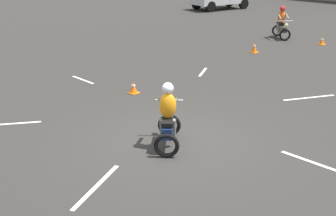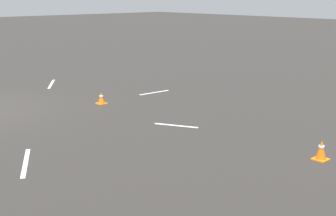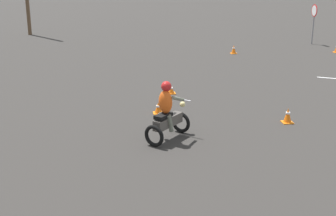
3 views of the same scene
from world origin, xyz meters
name	(u,v)px [view 3 (image 3 of 3)]	position (x,y,z in m)	size (l,w,h in m)	color
motorcycle_rider_background	(167,114)	(-5.18, 13.68, 0.73)	(1.44, 1.38, 1.66)	black
stop_sign	(314,16)	(9.12, 3.25, 1.63)	(0.70, 0.08, 2.30)	slate
traffic_cone_near_left	(234,50)	(6.79, 8.60, 0.22)	(0.32, 0.32, 0.45)	orange
traffic_cone_near_right	(288,116)	(-4.26, 9.90, 0.22)	(0.32, 0.32, 0.47)	orange
traffic_cone_mid_left	(171,90)	(-0.56, 12.95, 0.15)	(0.32, 0.32, 0.32)	orange
traffic_cone_far_center	(158,108)	(-2.87, 13.68, 0.18)	(0.32, 0.32, 0.37)	orange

